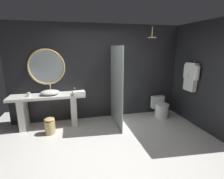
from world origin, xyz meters
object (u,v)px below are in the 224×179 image
(vessel_sink, at_px, (50,92))
(tumbler_cup, at_px, (29,94))
(waste_bin, at_px, (50,126))
(folded_hand_towel, at_px, (79,93))
(round_wall_mirror, at_px, (47,67))
(soap_dispenser, at_px, (75,91))
(hanging_bathrobe, at_px, (191,76))
(rain_shower_head, at_px, (152,37))
(toilet, at_px, (160,108))

(vessel_sink, relative_size, tumbler_cup, 4.98)
(vessel_sink, relative_size, waste_bin, 1.17)
(tumbler_cup, distance_m, folded_hand_towel, 1.19)
(round_wall_mirror, height_order, folded_hand_towel, round_wall_mirror)
(soap_dispenser, relative_size, hanging_bathrobe, 0.18)
(rain_shower_head, xyz_separation_m, toilet, (0.41, 0.03, -1.99))
(vessel_sink, distance_m, round_wall_mirror, 0.65)
(rain_shower_head, bearing_deg, vessel_sink, 177.07)
(tumbler_cup, relative_size, folded_hand_towel, 0.31)
(vessel_sink, relative_size, rain_shower_head, 1.64)
(waste_bin, bearing_deg, rain_shower_head, 6.36)
(waste_bin, bearing_deg, soap_dispenser, 36.27)
(folded_hand_towel, bearing_deg, round_wall_mirror, 151.50)
(hanging_bathrobe, bearing_deg, toilet, 135.71)
(round_wall_mirror, height_order, waste_bin, round_wall_mirror)
(tumbler_cup, bearing_deg, toilet, -1.43)
(round_wall_mirror, relative_size, toilet, 1.62)
(round_wall_mirror, xyz_separation_m, folded_hand_towel, (0.75, -0.41, -0.62))
(waste_bin, bearing_deg, round_wall_mirror, 93.32)
(hanging_bathrobe, relative_size, toilet, 1.40)
(rain_shower_head, distance_m, toilet, 2.04)
(round_wall_mirror, height_order, toilet, round_wall_mirror)
(rain_shower_head, bearing_deg, tumbler_cup, 177.78)
(waste_bin, bearing_deg, tumbler_cup, 138.58)
(rain_shower_head, height_order, hanging_bathrobe, rain_shower_head)
(soap_dispenser, bearing_deg, folded_hand_towel, -62.05)
(vessel_sink, xyz_separation_m, waste_bin, (-0.02, -0.43, -0.70))
(hanging_bathrobe, xyz_separation_m, waste_bin, (-3.56, 0.17, -1.07))
(toilet, height_order, waste_bin, toilet)
(vessel_sink, bearing_deg, tumbler_cup, -178.38)
(soap_dispenser, bearing_deg, tumbler_cup, -177.92)
(soap_dispenser, distance_m, round_wall_mirror, 0.92)
(rain_shower_head, distance_m, folded_hand_towel, 2.36)
(soap_dispenser, distance_m, waste_bin, 1.04)
(folded_hand_towel, bearing_deg, vessel_sink, 167.24)
(vessel_sink, bearing_deg, round_wall_mirror, 103.09)
(soap_dispenser, bearing_deg, toilet, -3.00)
(soap_dispenser, height_order, rain_shower_head, rain_shower_head)
(tumbler_cup, bearing_deg, soap_dispenser, 2.08)
(round_wall_mirror, bearing_deg, tumbler_cup, -148.25)
(vessel_sink, relative_size, folded_hand_towel, 1.56)
(tumbler_cup, height_order, hanging_bathrobe, hanging_bathrobe)
(tumbler_cup, distance_m, rain_shower_head, 3.39)
(soap_dispenser, distance_m, folded_hand_towel, 0.21)
(tumbler_cup, distance_m, waste_bin, 0.93)
(rain_shower_head, xyz_separation_m, folded_hand_towel, (-1.92, -0.02, -1.37))
(toilet, bearing_deg, folded_hand_towel, -178.63)
(round_wall_mirror, distance_m, toilet, 3.35)
(tumbler_cup, height_order, folded_hand_towel, tumbler_cup)
(tumbler_cup, height_order, soap_dispenser, soap_dispenser)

